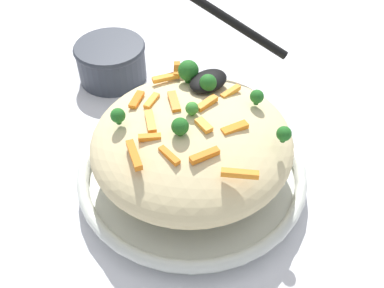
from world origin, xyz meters
TOP-DOWN VIEW (x-y plane):
  - ground_plane at (0.00, 0.00)m, footprint 2.40×2.40m
  - serving_bowl at (0.00, 0.00)m, footprint 0.31×0.31m
  - pasta_mound at (0.00, 0.00)m, footprint 0.26×0.26m
  - carrot_piece_0 at (0.02, -0.06)m, footprint 0.03×0.02m
  - carrot_piece_1 at (0.04, -0.03)m, footprint 0.03×0.04m
  - carrot_piece_2 at (-0.02, 0.05)m, footprint 0.03×0.02m
  - carrot_piece_3 at (0.01, 0.02)m, footprint 0.01×0.03m
  - carrot_piece_4 at (-0.03, -0.00)m, footprint 0.03×0.01m
  - carrot_piece_5 at (0.06, -0.01)m, footprint 0.03×0.02m
  - carrot_piece_6 at (-0.00, -0.03)m, footprint 0.03×0.04m
  - carrot_piece_7 at (0.03, -0.07)m, footprint 0.03×0.02m
  - carrot_piece_8 at (0.06, 0.03)m, footprint 0.01×0.03m
  - carrot_piece_9 at (-0.07, 0.00)m, footprint 0.03×0.01m
  - carrot_piece_10 at (0.04, 0.06)m, footprint 0.04×0.02m
  - carrot_piece_11 at (-0.03, -0.08)m, footprint 0.04×0.02m
  - carrot_piece_12 at (0.03, 0.10)m, footprint 0.03×0.04m
  - carrot_piece_13 at (0.09, -0.00)m, footprint 0.03×0.04m
  - carrot_piece_14 at (-0.05, -0.08)m, footprint 0.03×0.03m
  - broccoli_floret_0 at (0.07, -0.06)m, footprint 0.02×0.02m
  - broccoli_floret_1 at (0.03, 0.01)m, footprint 0.02×0.02m
  - broccoli_floret_2 at (-0.05, -0.06)m, footprint 0.03×0.03m
  - broccoli_floret_3 at (-0.05, -0.02)m, footprint 0.02×0.02m
  - broccoli_floret_4 at (-0.08, 0.04)m, footprint 0.02×0.02m
  - broccoli_floret_5 at (-0.00, 0.00)m, footprint 0.02×0.02m
  - broccoli_floret_6 at (-0.05, 0.10)m, footprint 0.02×0.02m
  - serving_spoon at (-0.09, -0.05)m, footprint 0.15×0.16m
  - companion_bowl at (-0.07, -0.27)m, footprint 0.12×0.12m

SIDE VIEW (x-z plane):
  - ground_plane at x=0.00m, z-range 0.00..0.00m
  - serving_bowl at x=0.00m, z-range 0.00..0.04m
  - companion_bowl at x=-0.07m, z-range 0.00..0.07m
  - pasta_mound at x=0.00m, z-range 0.03..0.13m
  - carrot_piece_7 at x=0.03m, z-range 0.12..0.12m
  - carrot_piece_8 at x=0.06m, z-range 0.12..0.12m
  - carrot_piece_11 at x=-0.03m, z-range 0.12..0.13m
  - carrot_piece_9 at x=-0.07m, z-range 0.12..0.13m
  - carrot_piece_14 at x=-0.05m, z-range 0.12..0.13m
  - carrot_piece_12 at x=0.03m, z-range 0.12..0.13m
  - carrot_piece_13 at x=0.09m, z-range 0.12..0.13m
  - carrot_piece_2 at x=-0.02m, z-range 0.12..0.13m
  - carrot_piece_10 at x=0.04m, z-range 0.12..0.13m
  - carrot_piece_5 at x=0.06m, z-range 0.12..0.13m
  - carrot_piece_0 at x=0.02m, z-range 0.12..0.13m
  - carrot_piece_1 at x=0.04m, z-range 0.12..0.13m
  - carrot_piece_6 at x=0.00m, z-range 0.13..0.13m
  - carrot_piece_3 at x=0.01m, z-range 0.13..0.13m
  - carrot_piece_4 at x=-0.03m, z-range 0.13..0.13m
  - broccoli_floret_4 at x=-0.08m, z-range 0.12..0.14m
  - broccoli_floret_6 at x=-0.05m, z-range 0.12..0.14m
  - broccoli_floret_0 at x=0.07m, z-range 0.12..0.14m
  - broccoli_floret_5 at x=0.00m, z-range 0.13..0.15m
  - broccoli_floret_2 at x=-0.05m, z-range 0.12..0.15m
  - broccoli_floret_1 at x=0.03m, z-range 0.13..0.15m
  - broccoli_floret_3 at x=-0.05m, z-range 0.12..0.15m
  - serving_spoon at x=-0.09m, z-range 0.10..0.20m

